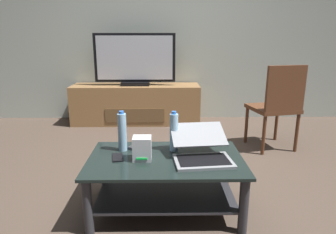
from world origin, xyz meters
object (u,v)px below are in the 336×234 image
at_px(dining_chair, 277,104).
at_px(water_bottle_near, 174,132).
at_px(laptop, 201,150).
at_px(router_box, 142,148).
at_px(water_bottle_far, 122,132).
at_px(cell_phone, 118,157).
at_px(tv_remote, 136,145).
at_px(coffee_table, 166,174).
at_px(media_cabinet, 136,104).
at_px(television, 135,61).

relative_size(dining_chair, water_bottle_near, 3.15).
height_order(laptop, router_box, laptop).
xyz_separation_m(water_bottle_far, cell_phone, (-0.02, -0.14, -0.13)).
bearing_deg(water_bottle_far, tv_remote, 37.56).
bearing_deg(dining_chair, laptop, -129.16).
bearing_deg(router_box, coffee_table, 10.03).
distance_m(laptop, router_box, 0.39).
height_order(media_cabinet, tv_remote, media_cabinet).
height_order(television, laptop, television).
relative_size(media_cabinet, cell_phone, 12.50).
bearing_deg(television, laptop, -73.96).
bearing_deg(cell_phone, television, 81.38).
height_order(television, water_bottle_far, television).
distance_m(router_box, cell_phone, 0.19).
distance_m(water_bottle_far, cell_phone, 0.20).
distance_m(media_cabinet, television, 0.60).
bearing_deg(water_bottle_far, media_cabinet, 92.48).
bearing_deg(dining_chair, cell_phone, -142.72).
xyz_separation_m(media_cabinet, television, (0.00, -0.02, 0.60)).
xyz_separation_m(router_box, water_bottle_near, (0.22, 0.16, 0.06)).
relative_size(media_cabinet, tv_remote, 10.94).
bearing_deg(water_bottle_near, router_box, -142.96).
bearing_deg(tv_remote, router_box, -45.87).
height_order(dining_chair, water_bottle_far, dining_chair).
bearing_deg(tv_remote, laptop, 3.57).
distance_m(dining_chair, tv_remote, 1.67).
relative_size(coffee_table, dining_chair, 1.14).
distance_m(water_bottle_near, water_bottle_far, 0.37).
bearing_deg(water_bottle_near, dining_chair, 42.01).
relative_size(router_box, tv_remote, 0.98).
bearing_deg(media_cabinet, water_bottle_far, -87.52).
relative_size(television, router_box, 6.91).
xyz_separation_m(television, dining_chair, (1.57, -1.06, -0.36)).
distance_m(dining_chair, water_bottle_far, 1.78).
relative_size(laptop, tv_remote, 2.85).
xyz_separation_m(dining_chair, water_bottle_near, (-1.11, -1.00, 0.02)).
bearing_deg(router_box, water_bottle_near, 37.04).
bearing_deg(cell_phone, router_box, -19.33).
height_order(television, dining_chair, television).
height_order(laptop, water_bottle_far, water_bottle_far).
relative_size(dining_chair, water_bottle_far, 3.13).
xyz_separation_m(laptop, cell_phone, (-0.56, 0.01, -0.06)).
height_order(dining_chair, cell_phone, dining_chair).
height_order(coffee_table, water_bottle_near, water_bottle_near).
bearing_deg(cell_phone, coffee_table, -10.29).
xyz_separation_m(coffee_table, television, (-0.40, 2.19, 0.60)).
distance_m(coffee_table, dining_chair, 1.65).
distance_m(laptop, water_bottle_near, 0.24).
bearing_deg(dining_chair, coffee_table, -135.89).
bearing_deg(laptop, router_box, -177.66).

